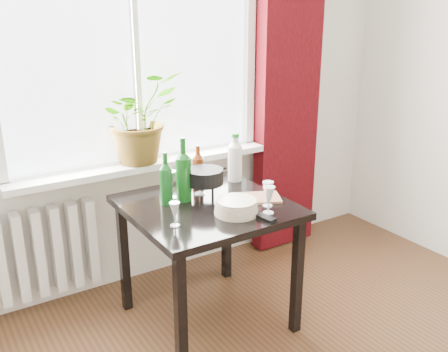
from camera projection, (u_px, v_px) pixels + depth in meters
window at (133, 37)px, 2.96m from camera, size 1.72×0.08×1.62m
windowsill at (145, 164)px, 3.16m from camera, size 1.72×0.20×0.04m
curtain at (289, 77)px, 3.55m from camera, size 0.50×0.12×2.56m
radiator at (29, 255)px, 2.94m from camera, size 0.80×0.10×0.55m
table at (207, 219)px, 2.79m from camera, size 0.85×0.85×0.74m
potted_plant at (138, 118)px, 3.07m from camera, size 0.59×0.54×0.56m
wine_bottle_left at (166, 178)px, 2.71m from camera, size 0.08×0.08×0.30m
wine_bottle_right at (183, 169)px, 2.75m from camera, size 0.10×0.10×0.37m
bottle_amber at (198, 166)px, 2.96m from camera, size 0.08×0.08×0.27m
cleaning_bottle at (235, 157)px, 3.08m from camera, size 0.10×0.10×0.31m
wineglass_front_right at (269, 200)px, 2.60m from camera, size 0.09×0.09×0.15m
wineglass_far_right at (268, 194)px, 2.70m from camera, size 0.07×0.07×0.14m
wineglass_back_center at (200, 181)px, 2.87m from camera, size 0.09×0.09×0.17m
wineglass_back_left at (171, 184)px, 2.81m from camera, size 0.09×0.09×0.17m
wineglass_front_left at (175, 214)px, 2.45m from camera, size 0.07×0.07×0.13m
plate_stack at (236, 207)px, 2.61m from camera, size 0.27×0.27×0.08m
fondue_pot at (205, 183)px, 2.83m from camera, size 0.30×0.28×0.17m
tv_remote at (262, 217)px, 2.56m from camera, size 0.08×0.17×0.02m
cutting_board at (256, 198)px, 2.82m from camera, size 0.32×0.27×0.01m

